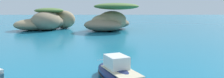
% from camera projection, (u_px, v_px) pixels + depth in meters
% --- Properties ---
extents(islet_large, '(18.27, 23.96, 8.09)m').
position_uv_depth(islet_large, '(109.00, 20.00, 64.54)').
color(islet_large, '#9E8966').
rests_on(islet_large, ground).
extents(islet_small, '(19.15, 17.27, 6.64)m').
position_uv_depth(islet_small, '(47.00, 21.00, 65.52)').
color(islet_small, '#9E8966').
rests_on(islet_small, ground).
extents(motorboat_navy, '(5.44, 8.55, 2.43)m').
position_uv_depth(motorboat_navy, '(118.00, 74.00, 19.09)').
color(motorboat_navy, navy).
rests_on(motorboat_navy, ground).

